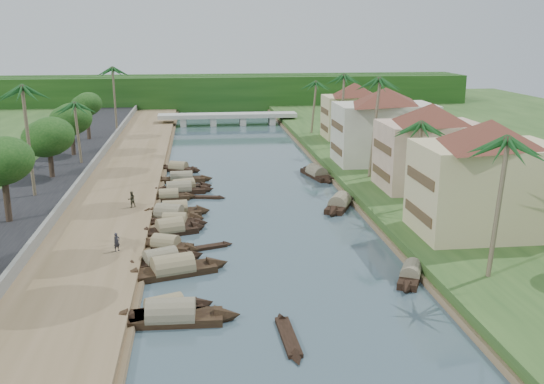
{
  "coord_description": "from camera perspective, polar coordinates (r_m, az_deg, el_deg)",
  "views": [
    {
      "loc": [
        -6.06,
        -51.09,
        18.81
      ],
      "look_at": [
        1.59,
        11.15,
        2.0
      ],
      "focal_mm": 40.0,
      "sensor_mm": 36.0,
      "label": 1
    }
  ],
  "objects": [
    {
      "name": "canoe_2",
      "position": [
        70.32,
        -6.26,
        -0.52
      ],
      "size": [
        4.81,
        1.69,
        0.69
      ],
      "rotation": [
        0.0,
        0.0,
        -0.21
      ],
      "color": "black",
      "rests_on": "ground"
    },
    {
      "name": "sampan_3",
      "position": [
        51.02,
        -10.42,
        -6.39
      ],
      "size": [
        7.82,
        4.52,
        2.12
      ],
      "rotation": [
        0.0,
        0.0,
        0.4
      ],
      "color": "black",
      "rests_on": "ground"
    },
    {
      "name": "bridge",
      "position": [
        124.42,
        -4.18,
        7.07
      ],
      "size": [
        28.0,
        4.0,
        2.4
      ],
      "color": "#A9AA9F",
      "rests_on": "ground"
    },
    {
      "name": "sampan_15",
      "position": [
        66.56,
        6.37,
        -1.13
      ],
      "size": [
        5.38,
        8.47,
        2.29
      ],
      "rotation": [
        0.0,
        0.0,
        1.11
      ],
      "color": "black",
      "rests_on": "ground"
    },
    {
      "name": "sampan_9",
      "position": [
        72.78,
        -8.75,
        0.19
      ],
      "size": [
        8.66,
        2.38,
        2.17
      ],
      "rotation": [
        0.0,
        0.0,
        0.09
      ],
      "color": "black",
      "rests_on": "ground"
    },
    {
      "name": "palm_7",
      "position": [
        106.94,
        3.89,
        10.16
      ],
      "size": [
        3.2,
        3.2,
        10.39
      ],
      "color": "#72654C",
      "rests_on": "ground"
    },
    {
      "name": "left_bank",
      "position": [
        74.1,
        -14.49,
        0.13
      ],
      "size": [
        10.0,
        180.0,
        0.8
      ],
      "primitive_type": "cube",
      "color": "brown",
      "rests_on": "ground"
    },
    {
      "name": "palm_3",
      "position": [
        93.94,
        6.71,
        10.67
      ],
      "size": [
        3.2,
        3.2,
        12.5
      ],
      "color": "#72654C",
      "rests_on": "ground"
    },
    {
      "name": "sampan_6",
      "position": [
        63.07,
        -9.64,
        -2.16
      ],
      "size": [
        8.01,
        4.43,
        2.34
      ],
      "rotation": [
        0.0,
        0.0,
        -0.36
      ],
      "color": "black",
      "rests_on": "ground"
    },
    {
      "name": "palm_6",
      "position": [
        84.92,
        -17.95,
        7.82
      ],
      "size": [
        3.2,
        3.2,
        9.57
      ],
      "color": "#72654C",
      "rests_on": "ground"
    },
    {
      "name": "sampan_2",
      "position": [
        49.03,
        -9.28,
        -7.23
      ],
      "size": [
        9.62,
        4.5,
        2.46
      ],
      "rotation": [
        0.0,
        0.0,
        0.29
      ],
      "color": "black",
      "rests_on": "ground"
    },
    {
      "name": "palm_5",
      "position": [
        68.94,
        -22.35,
        8.88
      ],
      "size": [
        3.2,
        3.2,
        13.24
      ],
      "color": "#72654C",
      "rests_on": "ground"
    },
    {
      "name": "sampan_1",
      "position": [
        42.37,
        -10.04,
        -10.97
      ],
      "size": [
        7.38,
        4.05,
        2.17
      ],
      "rotation": [
        0.0,
        0.0,
        0.35
      ],
      "color": "black",
      "rests_on": "ground"
    },
    {
      "name": "sampan_5",
      "position": [
        58.51,
        -9.57,
        -3.53
      ],
      "size": [
        7.42,
        3.79,
        2.3
      ],
      "rotation": [
        0.0,
        0.0,
        0.29
      ],
      "color": "black",
      "rests_on": "ground"
    },
    {
      "name": "road",
      "position": [
        75.64,
        -20.89,
        0.15
      ],
      "size": [
        8.0,
        180.0,
        1.4
      ],
      "primitive_type": "cube",
      "color": "black",
      "rests_on": "ground"
    },
    {
      "name": "sampan_7",
      "position": [
        60.85,
        -9.13,
        -2.79
      ],
      "size": [
        6.96,
        2.28,
        1.87
      ],
      "rotation": [
        0.0,
        0.0,
        -0.13
      ],
      "color": "black",
      "rests_on": "ground"
    },
    {
      "name": "building_far",
      "position": [
        83.89,
        10.51,
        6.24
      ],
      "size": [
        15.59,
        15.59,
        10.2
      ],
      "color": "beige",
      "rests_on": "right_bank"
    },
    {
      "name": "person_far",
      "position": [
        65.1,
        -13.09,
        -0.67
      ],
      "size": [
        1.03,
        0.94,
        1.71
      ],
      "primitive_type": "imported",
      "rotation": [
        0.0,
        0.0,
        3.59
      ],
      "color": "#373626",
      "rests_on": "left_bank"
    },
    {
      "name": "sampan_0",
      "position": [
        41.56,
        -9.47,
        -11.47
      ],
      "size": [
        9.6,
        2.42,
        2.47
      ],
      "rotation": [
        0.0,
        0.0,
        -0.04
      ],
      "color": "black",
      "rests_on": "ground"
    },
    {
      "name": "right_bank",
      "position": [
        77.54,
        12.06,
        1.09
      ],
      "size": [
        16.0,
        180.0,
        1.2
      ],
      "primitive_type": "cube",
      "color": "#26461C",
      "rests_on": "ground"
    },
    {
      "name": "palm_1",
      "position": [
        62.41,
        13.85,
        6.08
      ],
      "size": [
        3.2,
        3.2,
        10.14
      ],
      "color": "#72654C",
      "rests_on": "ground"
    },
    {
      "name": "sampan_8",
      "position": [
        64.27,
        -9.11,
        -1.82
      ],
      "size": [
        7.73,
        2.4,
        2.35
      ],
      "rotation": [
        0.0,
        0.0,
        0.07
      ],
      "color": "black",
      "rests_on": "ground"
    },
    {
      "name": "palm_8",
      "position": [
        110.91,
        -14.76,
        11.07
      ],
      "size": [
        3.2,
        3.2,
        12.54
      ],
      "color": "#72654C",
      "rests_on": "ground"
    },
    {
      "name": "tree_2",
      "position": [
        60.87,
        -24.03,
        2.57
      ],
      "size": [
        5.13,
        5.13,
        7.87
      ],
      "color": "#413225",
      "rests_on": "ground"
    },
    {
      "name": "palm_2",
      "position": [
        74.3,
        9.63,
        10.21
      ],
      "size": [
        3.2,
        3.2,
        13.52
      ],
      "color": "#72654C",
      "rests_on": "ground"
    },
    {
      "name": "ground",
      "position": [
        54.78,
        -0.23,
        -5.08
      ],
      "size": [
        220.0,
        220.0,
        0.0
      ],
      "primitive_type": "plane",
      "color": "#3B5059",
      "rests_on": "ground"
    },
    {
      "name": "sampan_16",
      "position": [
        80.26,
        4.22,
        1.72
      ],
      "size": [
        3.8,
        9.44,
        2.26
      ],
      "rotation": [
        0.0,
        0.0,
        1.8
      ],
      "color": "black",
      "rests_on": "ground"
    },
    {
      "name": "person_near",
      "position": [
        52.58,
        -14.41,
        -4.58
      ],
      "size": [
        0.69,
        0.68,
        1.61
      ],
      "primitive_type": "imported",
      "rotation": [
        0.0,
        0.0,
        0.74
      ],
      "color": "#26262D",
      "rests_on": "left_bank"
    },
    {
      "name": "tree_5",
      "position": [
        104.08,
        -17.05,
        7.8
      ],
      "size": [
        4.4,
        4.4,
        7.45
      ],
      "color": "#413225",
      "rests_on": "ground"
    },
    {
      "name": "palm_0",
      "position": [
        45.29,
        20.88,
        4.34
      ],
      "size": [
        3.2,
        3.2,
        11.79
      ],
      "color": "#72654C",
      "rests_on": "ground"
    },
    {
      "name": "treeline",
      "position": [
        151.93,
        -4.75,
        9.36
      ],
      "size": [
        120.0,
        14.0,
        8.0
      ],
      "color": "#13390F",
      "rests_on": "ground"
    },
    {
      "name": "building_mid",
      "position": [
        71.24,
        14.61,
        4.27
      ],
      "size": [
        14.11,
        14.11,
        9.7
      ],
      "color": "beige",
      "rests_on": "right_bank"
    },
    {
      "name": "sampan_13",
      "position": [
        84.35,
        -8.79,
        2.23
      ],
      "size": [
        6.85,
        4.21,
        1.93
      ],
      "rotation": [
        0.0,
        0.0,
        -0.44
      ],
      "color": "black",
      "rests_on": "ground"
    },
    {
      "name": "sampan_12",
      "position": [
        78.32,
        -8.51,
        1.25
      ],
      "size": [
        8.29,
        1.81,
        2.0
      ],
      "rotation": [
        0.0,
        0.0,
        0.02
      ],
      "color": "black",
      "rests_on": "ground"
    },
    {
      "name": "sampan_14",
      "position": [
        48.9,
        12.96,
        -7.51
      ],
      "size": [
        4.43,
        7.06,
        1.81
      ],
      "rotation": [
        0.0,
        0.0,
        1.11
      ],
      "color": "black",
      "rests_on": "ground"
    },
    {
      "name": "tree_4",
      "position": [
        91.25,
        -18.4,
        6.45
      ],
      "size": [
        5.31,
        5.31,
        7.28
      ],
      "color": "#413225",
      "rests_on": "ground"
    },
    {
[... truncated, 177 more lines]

